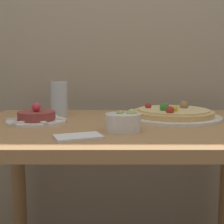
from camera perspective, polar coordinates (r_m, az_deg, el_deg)
The scene contains 6 objects.
dining_table at distance 1.10m, azimuth 2.51°, elevation -8.68°, with size 1.05×0.69×0.76m.
pizza_plate at distance 1.20m, azimuth 11.06°, elevation -0.33°, with size 0.36×0.36×0.06m.
tartare_plate at distance 1.11m, azimuth -13.67°, elevation -1.08°, with size 0.21×0.21×0.07m.
small_bowl at distance 0.94m, azimuth 2.04°, elevation -1.75°, with size 0.11×0.11×0.07m.
drinking_glass at distance 1.26m, azimuth -9.71°, elevation 2.47°, with size 0.07×0.07×0.14m.
napkin at distance 0.85m, azimuth -6.25°, elevation -4.54°, with size 0.14×0.11×0.01m.
Camera 1 is at (-0.05, -0.70, 0.95)m, focal length 50.00 mm.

